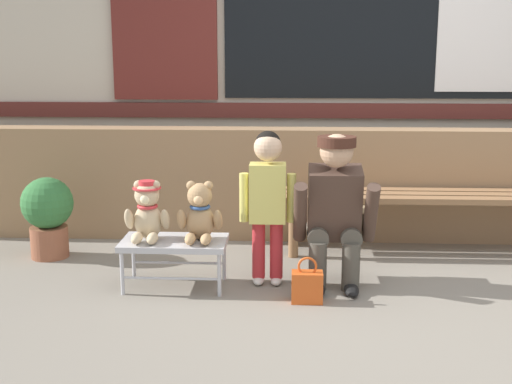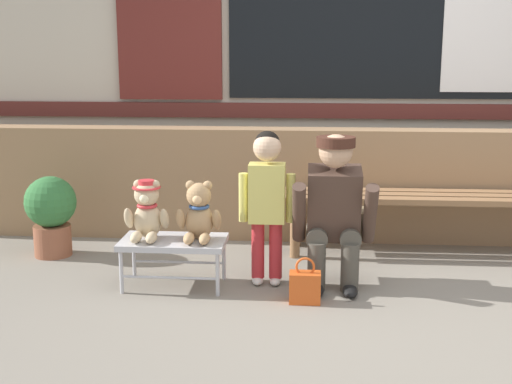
{
  "view_description": "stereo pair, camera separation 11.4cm",
  "coord_description": "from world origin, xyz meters",
  "px_view_note": "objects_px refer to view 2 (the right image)",
  "views": [
    {
      "loc": [
        -0.68,
        -3.66,
        1.44
      ],
      "look_at": [
        -0.88,
        0.52,
        0.55
      ],
      "focal_mm": 47.39,
      "sensor_mm": 36.0,
      "label": 1
    },
    {
      "loc": [
        -0.56,
        -3.65,
        1.44
      ],
      "look_at": [
        -0.88,
        0.52,
        0.55
      ],
      "focal_mm": 47.39,
      "sensor_mm": 36.0,
      "label": 2
    }
  ],
  "objects_px": {
    "teddy_bear_plain": "(199,214)",
    "child_standing": "(267,191)",
    "adult_crouching": "(336,211)",
    "potted_plant": "(51,211)",
    "small_display_bench": "(174,244)",
    "teddy_bear_with_hat": "(147,211)",
    "wooden_bench_long": "(434,203)",
    "handbag_on_ground": "(305,286)"
  },
  "relations": [
    {
      "from": "handbag_on_ground",
      "to": "potted_plant",
      "type": "relative_size",
      "value": 0.48
    },
    {
      "from": "small_display_bench",
      "to": "teddy_bear_plain",
      "type": "xyz_separation_m",
      "value": [
        0.16,
        0.0,
        0.2
      ]
    },
    {
      "from": "teddy_bear_with_hat",
      "to": "teddy_bear_plain",
      "type": "relative_size",
      "value": 1.0
    },
    {
      "from": "child_standing",
      "to": "potted_plant",
      "type": "relative_size",
      "value": 1.68
    },
    {
      "from": "teddy_bear_with_hat",
      "to": "child_standing",
      "type": "xyz_separation_m",
      "value": [
        0.73,
        0.09,
        0.12
      ]
    },
    {
      "from": "wooden_bench_long",
      "to": "child_standing",
      "type": "relative_size",
      "value": 2.19
    },
    {
      "from": "wooden_bench_long",
      "to": "teddy_bear_plain",
      "type": "distance_m",
      "value": 1.73
    },
    {
      "from": "teddy_bear_plain",
      "to": "child_standing",
      "type": "relative_size",
      "value": 0.38
    },
    {
      "from": "potted_plant",
      "to": "small_display_bench",
      "type": "bearing_deg",
      "value": -29.73
    },
    {
      "from": "potted_plant",
      "to": "wooden_bench_long",
      "type": "bearing_deg",
      "value": 4.85
    },
    {
      "from": "teddy_bear_with_hat",
      "to": "handbag_on_ground",
      "type": "bearing_deg",
      "value": -12.7
    },
    {
      "from": "teddy_bear_with_hat",
      "to": "adult_crouching",
      "type": "xyz_separation_m",
      "value": [
        1.14,
        0.07,
        0.01
      ]
    },
    {
      "from": "small_display_bench",
      "to": "teddy_bear_with_hat",
      "type": "xyz_separation_m",
      "value": [
        -0.16,
        0.0,
        0.21
      ]
    },
    {
      "from": "handbag_on_ground",
      "to": "wooden_bench_long",
      "type": "bearing_deg",
      "value": 48.31
    },
    {
      "from": "wooden_bench_long",
      "to": "potted_plant",
      "type": "xyz_separation_m",
      "value": [
        -2.68,
        -0.23,
        -0.05
      ]
    },
    {
      "from": "handbag_on_ground",
      "to": "potted_plant",
      "type": "bearing_deg",
      "value": 156.53
    },
    {
      "from": "teddy_bear_plain",
      "to": "child_standing",
      "type": "height_order",
      "value": "child_standing"
    },
    {
      "from": "small_display_bench",
      "to": "handbag_on_ground",
      "type": "height_order",
      "value": "small_display_bench"
    },
    {
      "from": "small_display_bench",
      "to": "teddy_bear_plain",
      "type": "relative_size",
      "value": 1.76
    },
    {
      "from": "teddy_bear_with_hat",
      "to": "child_standing",
      "type": "bearing_deg",
      "value": 6.81
    },
    {
      "from": "adult_crouching",
      "to": "potted_plant",
      "type": "height_order",
      "value": "adult_crouching"
    },
    {
      "from": "handbag_on_ground",
      "to": "small_display_bench",
      "type": "bearing_deg",
      "value": 165.03
    },
    {
      "from": "wooden_bench_long",
      "to": "teddy_bear_with_hat",
      "type": "bearing_deg",
      "value": -157.09
    },
    {
      "from": "teddy_bear_plain",
      "to": "child_standing",
      "type": "distance_m",
      "value": 0.44
    },
    {
      "from": "wooden_bench_long",
      "to": "teddy_bear_plain",
      "type": "xyz_separation_m",
      "value": [
        -1.54,
        -0.79,
        0.09
      ]
    },
    {
      "from": "small_display_bench",
      "to": "potted_plant",
      "type": "bearing_deg",
      "value": 150.27
    },
    {
      "from": "teddy_bear_plain",
      "to": "handbag_on_ground",
      "type": "distance_m",
      "value": 0.77
    },
    {
      "from": "adult_crouching",
      "to": "handbag_on_ground",
      "type": "bearing_deg",
      "value": -121.51
    },
    {
      "from": "small_display_bench",
      "to": "adult_crouching",
      "type": "height_order",
      "value": "adult_crouching"
    },
    {
      "from": "teddy_bear_with_hat",
      "to": "handbag_on_ground",
      "type": "distance_m",
      "value": 1.06
    },
    {
      "from": "small_display_bench",
      "to": "teddy_bear_plain",
      "type": "height_order",
      "value": "teddy_bear_plain"
    },
    {
      "from": "small_display_bench",
      "to": "potted_plant",
      "type": "height_order",
      "value": "potted_plant"
    },
    {
      "from": "adult_crouching",
      "to": "potted_plant",
      "type": "distance_m",
      "value": 2.03
    },
    {
      "from": "small_display_bench",
      "to": "child_standing",
      "type": "bearing_deg",
      "value": 8.91
    },
    {
      "from": "wooden_bench_long",
      "to": "handbag_on_ground",
      "type": "xyz_separation_m",
      "value": [
        -0.89,
        -1.0,
        -0.28
      ]
    },
    {
      "from": "small_display_bench",
      "to": "handbag_on_ground",
      "type": "bearing_deg",
      "value": -14.97
    },
    {
      "from": "wooden_bench_long",
      "to": "adult_crouching",
      "type": "height_order",
      "value": "adult_crouching"
    },
    {
      "from": "teddy_bear_with_hat",
      "to": "child_standing",
      "type": "distance_m",
      "value": 0.74
    },
    {
      "from": "small_display_bench",
      "to": "teddy_bear_plain",
      "type": "distance_m",
      "value": 0.25
    },
    {
      "from": "teddy_bear_plain",
      "to": "potted_plant",
      "type": "distance_m",
      "value": 1.28
    },
    {
      "from": "teddy_bear_plain",
      "to": "wooden_bench_long",
      "type": "bearing_deg",
      "value": 27.07
    },
    {
      "from": "teddy_bear_with_hat",
      "to": "teddy_bear_plain",
      "type": "distance_m",
      "value": 0.32
    }
  ]
}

